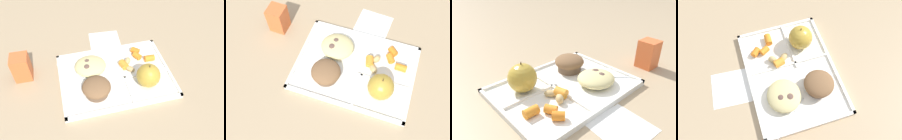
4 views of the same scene
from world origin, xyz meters
TOP-DOWN VIEW (x-y plane):
  - ground at (0.00, 0.00)m, footprint 6.00×6.00m
  - lunch_tray at (-0.00, 0.00)m, footprint 0.40×0.29m
  - green_apple at (-0.10, 0.06)m, footprint 0.08×0.08m
  - bran_muffin at (0.08, 0.06)m, footprint 0.10×0.10m
  - carrot_slice_edge at (-0.15, -0.04)m, footprint 0.04×0.02m
  - carrot_slice_tilted at (-0.11, -0.07)m, footprint 0.03×0.04m
  - carrot_slice_large at (-0.11, -0.10)m, footprint 0.04×0.04m
  - carrot_slice_small at (-0.04, -0.03)m, footprint 0.03×0.04m
  - potato_chunk_large at (-0.06, -0.05)m, footprint 0.03×0.04m
  - potato_chunk_golden at (-0.06, -0.01)m, footprint 0.04×0.04m
  - egg_noodle_pile at (0.08, -0.05)m, footprint 0.12×0.11m
  - meatball_front at (0.09, -0.06)m, footprint 0.03×0.03m
  - meatball_back at (0.09, -0.06)m, footprint 0.04×0.04m
  - meatball_side at (0.10, -0.04)m, footprint 0.04×0.04m
  - plastic_fork at (0.14, -0.05)m, footprint 0.12×0.12m
  - paper_napkin at (-0.01, -0.21)m, footprint 0.13×0.13m

SIDE VIEW (x-z plane):
  - ground at x=0.00m, z-range 0.00..0.00m
  - paper_napkin at x=-0.01m, z-range 0.00..0.00m
  - lunch_tray at x=0.00m, z-range 0.00..0.01m
  - plastic_fork at x=0.14m, z-range 0.01..0.01m
  - potato_chunk_golden at x=-0.06m, z-range 0.01..0.03m
  - carrot_slice_tilted at x=-0.11m, z-range 0.01..0.03m
  - carrot_slice_large at x=-0.11m, z-range 0.01..0.03m
  - carrot_slice_edge at x=-0.15m, z-range 0.01..0.03m
  - potato_chunk_large at x=-0.06m, z-range 0.01..0.03m
  - carrot_slice_small at x=-0.04m, z-range 0.01..0.04m
  - meatball_front at x=0.09m, z-range 0.01..0.04m
  - egg_noodle_pile at x=0.08m, z-range 0.01..0.05m
  - meatball_back at x=0.09m, z-range 0.01..0.05m
  - meatball_side at x=0.10m, z-range 0.01..0.05m
  - bran_muffin at x=0.08m, z-range 0.01..0.07m
  - green_apple at x=-0.10m, z-range 0.01..0.10m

